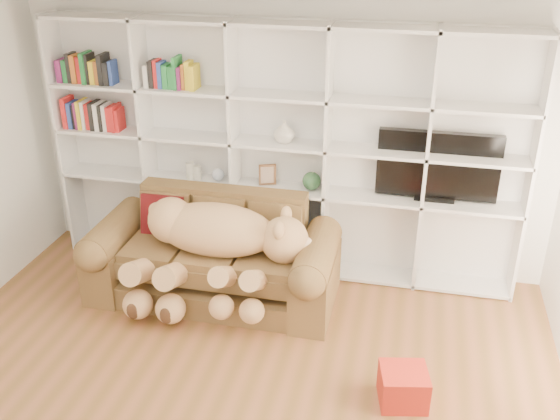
% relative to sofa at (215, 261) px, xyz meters
% --- Properties ---
extents(ceiling, '(5.00, 5.00, 0.00)m').
position_rel_sofa_xyz_m(ceiling, '(0.47, -1.67, 2.35)').
color(ceiling, white).
rests_on(ceiling, wall_back).
extents(wall_back, '(5.00, 0.02, 2.70)m').
position_rel_sofa_xyz_m(wall_back, '(0.47, 0.83, 1.00)').
color(wall_back, white).
rests_on(wall_back, floor).
extents(bookshelf, '(4.43, 0.35, 2.40)m').
position_rel_sofa_xyz_m(bookshelf, '(0.23, 0.69, 0.95)').
color(bookshelf, white).
rests_on(bookshelf, floor).
extents(sofa, '(2.21, 0.96, 0.93)m').
position_rel_sofa_xyz_m(sofa, '(0.00, 0.00, 0.00)').
color(sofa, brown).
rests_on(sofa, floor).
extents(teddy_bear, '(1.58, 0.89, 0.91)m').
position_rel_sofa_xyz_m(teddy_bear, '(0.07, -0.19, 0.29)').
color(teddy_bear, tan).
rests_on(teddy_bear, sofa).
extents(throw_pillow, '(0.41, 0.24, 0.42)m').
position_rel_sofa_xyz_m(throw_pillow, '(-0.53, 0.16, 0.32)').
color(throw_pillow, '#5C0F15').
rests_on(throw_pillow, sofa).
extents(gift_box, '(0.39, 0.37, 0.27)m').
position_rel_sofa_xyz_m(gift_box, '(1.77, -1.05, -0.22)').
color(gift_box, '#B62618').
rests_on(gift_box, floor).
extents(tv, '(1.07, 0.18, 0.63)m').
position_rel_sofa_xyz_m(tv, '(1.90, 0.68, 0.83)').
color(tv, black).
rests_on(tv, bookshelf).
extents(picture_frame, '(0.16, 0.08, 0.20)m').
position_rel_sofa_xyz_m(picture_frame, '(0.35, 0.63, 0.63)').
color(picture_frame, brown).
rests_on(picture_frame, bookshelf).
extents(green_vase, '(0.17, 0.17, 0.17)m').
position_rel_sofa_xyz_m(green_vase, '(0.77, 0.63, 0.60)').
color(green_vase, '#2E5933').
rests_on(green_vase, bookshelf).
extents(figurine_tall, '(0.09, 0.09, 0.17)m').
position_rel_sofa_xyz_m(figurine_tall, '(-0.43, 0.63, 0.60)').
color(figurine_tall, beige).
rests_on(figurine_tall, bookshelf).
extents(figurine_short, '(0.10, 0.10, 0.14)m').
position_rel_sofa_xyz_m(figurine_short, '(-0.36, 0.63, 0.58)').
color(figurine_short, beige).
rests_on(figurine_short, bookshelf).
extents(snow_globe, '(0.12, 0.12, 0.12)m').
position_rel_sofa_xyz_m(snow_globe, '(-0.15, 0.63, 0.58)').
color(snow_globe, white).
rests_on(snow_globe, bookshelf).
extents(shelf_vase, '(0.26, 0.26, 0.21)m').
position_rel_sofa_xyz_m(shelf_vase, '(0.51, 0.63, 1.07)').
color(shelf_vase, beige).
rests_on(shelf_vase, bookshelf).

